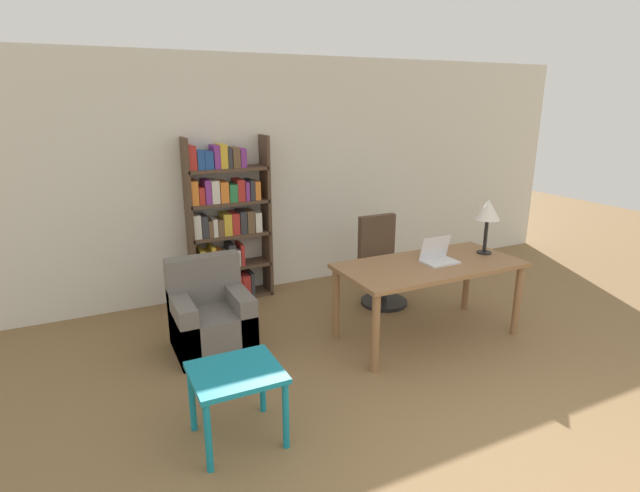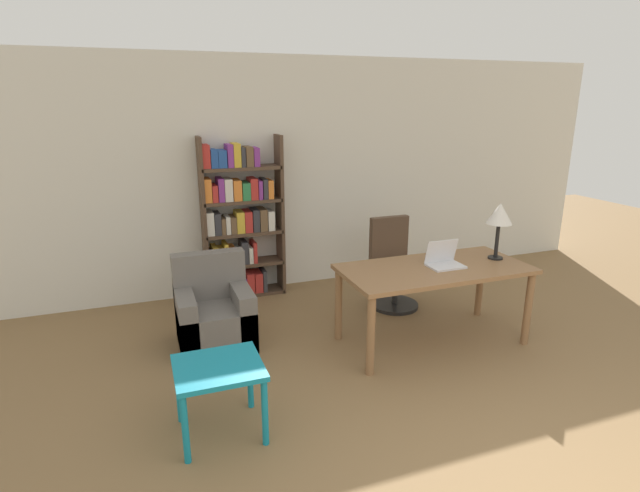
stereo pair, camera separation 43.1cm
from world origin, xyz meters
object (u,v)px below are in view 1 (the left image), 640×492
Objects in this scene: desk at (429,273)px; side_table_blue at (236,382)px; table_lamp at (488,212)px; office_chair at (382,264)px; laptop at (438,257)px; bookshelf at (225,225)px; armchair at (211,320)px.

side_table_blue is at bearing -161.81° from desk.
office_chair is at bearing 124.33° from table_lamp.
desk is at bearing 18.19° from side_table_blue.
desk is 2.21m from side_table_blue.
laptop is 0.98m from office_chair.
office_chair reaches higher than desk.
office_chair is (-0.02, 0.92, -0.35)m from laptop.
desk is 0.86m from table_lamp.
side_table_blue is 0.31× the size of bookshelf.
laptop is 0.32× the size of office_chair.
office_chair is 1.18× the size of armchair.
armchair is (-2.61, 0.65, -0.89)m from table_lamp.
bookshelf reaches higher than side_table_blue.
side_table_blue is 0.69× the size of armchair.
laptop is at bearing -18.36° from armchair.
bookshelf is (0.64, 2.47, 0.44)m from side_table_blue.
table_lamp reaches higher than side_table_blue.
bookshelf is at bearing 129.22° from desk.
desk is 1.76× the size of office_chair.
armchair is at bearing -113.08° from bookshelf.
desk is 2.31m from bookshelf.
table_lamp is 0.29× the size of bookshelf.
table_lamp is at bearing 1.70° from desk.
desk is at bearing -19.17° from armchair.
bookshelf is (-2.14, 1.76, -0.29)m from table_lamp.
office_chair is 1.70× the size of side_table_blue.
desk is at bearing 179.70° from laptop.
side_table_blue is at bearing -143.51° from office_chair.
bookshelf is at bearing 150.47° from office_chair.
bookshelf is at bearing 140.55° from table_lamp.
armchair is (-2.02, 0.67, -0.51)m from laptop.
side_table_blue is (-2.78, -0.71, -0.73)m from table_lamp.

